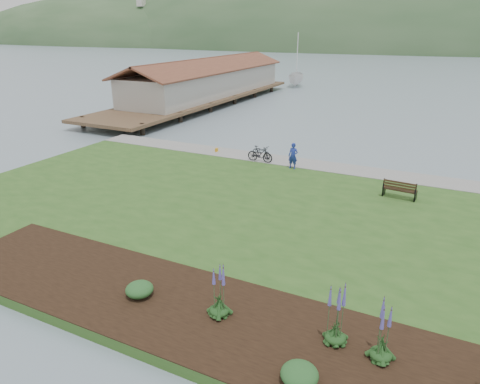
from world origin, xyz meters
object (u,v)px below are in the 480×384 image
Objects in this scene: park_bench at (400,189)px; person at (293,154)px; sailboat at (296,87)px; bicycle_a at (261,152)px.

park_bench is 7.19m from person.
sailboat is (-20.91, 43.80, -0.91)m from park_bench.
park_bench is at bearing -77.15° from sailboat.
park_bench reaches higher than bicycle_a.
sailboat is at bearing 36.84° from bicycle_a.
bicycle_a is at bearing -86.81° from sailboat.
person reaches higher than park_bench.
sailboat is (-11.40, 40.14, -0.84)m from bicycle_a.
sailboat is at bearing 120.85° from park_bench.
park_bench is 0.07× the size of sailboat.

